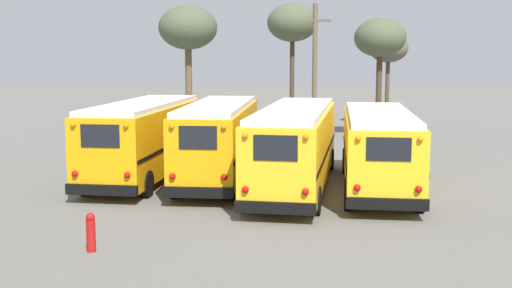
{
  "coord_description": "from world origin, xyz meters",
  "views": [
    {
      "loc": [
        2.93,
        -24.16,
        5.1
      ],
      "look_at": [
        0.0,
        0.47,
        1.59
      ],
      "focal_mm": 45.0,
      "sensor_mm": 36.0,
      "label": 1
    }
  ],
  "objects": [
    {
      "name": "ground_plane",
      "position": [
        0.0,
        0.0,
        0.0
      ],
      "size": [
        160.0,
        160.0,
        0.0
      ],
      "primitive_type": "plane",
      "color": "#66635E"
    },
    {
      "name": "school_bus_0",
      "position": [
        -4.68,
        1.07,
        1.71
      ],
      "size": [
        2.74,
        9.64,
        3.14
      ],
      "color": "#E5A00C",
      "rests_on": "ground"
    },
    {
      "name": "school_bus_1",
      "position": [
        -1.56,
        0.89,
        1.71
      ],
      "size": [
        2.65,
        9.44,
        3.14
      ],
      "color": "#E5A00C",
      "rests_on": "ground"
    },
    {
      "name": "school_bus_2",
      "position": [
        1.56,
        -0.04,
        1.68
      ],
      "size": [
        3.02,
        11.0,
        3.09
      ],
      "color": "yellow",
      "rests_on": "ground"
    },
    {
      "name": "school_bus_3",
      "position": [
        4.68,
        -0.1,
        1.64
      ],
      "size": [
        2.61,
        9.42,
        2.98
      ],
      "color": "yellow",
      "rests_on": "ground"
    },
    {
      "name": "utility_pole",
      "position": [
        1.92,
        12.49,
        4.1
      ],
      "size": [
        1.8,
        0.28,
        7.87
      ],
      "color": "brown",
      "rests_on": "ground"
    },
    {
      "name": "bare_tree_0",
      "position": [
        6.76,
        21.71,
        5.42
      ],
      "size": [
        2.75,
        2.75,
        6.53
      ],
      "color": "brown",
      "rests_on": "ground"
    },
    {
      "name": "bare_tree_1",
      "position": [
        5.69,
        14.84,
        5.93
      ],
      "size": [
        3.06,
        3.06,
        7.18
      ],
      "color": "#473323",
      "rests_on": "ground"
    },
    {
      "name": "bare_tree_2",
      "position": [
        -6.26,
        16.44,
        6.64
      ],
      "size": [
        3.75,
        3.75,
        8.15
      ],
      "color": "brown",
      "rests_on": "ground"
    },
    {
      "name": "bare_tree_3",
      "position": [
        0.36,
        16.93,
        6.94
      ],
      "size": [
        3.19,
        3.19,
        8.22
      ],
      "color": "#473323",
      "rests_on": "ground"
    },
    {
      "name": "fire_hydrant",
      "position": [
        -3.21,
        -8.7,
        0.52
      ],
      "size": [
        0.24,
        0.24,
        1.03
      ],
      "color": "#B21414",
      "rests_on": "ground"
    }
  ]
}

